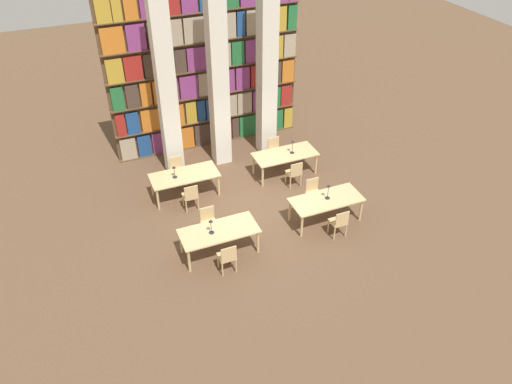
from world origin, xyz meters
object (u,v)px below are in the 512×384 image
reading_table_1 (326,201)px  chair_4 (191,196)px  chair_0 (227,257)px  reading_table_2 (184,177)px  desk_lamp_2 (174,170)px  reading_table_0 (219,233)px  reading_table_3 (285,156)px  desk_lamp_0 (211,224)px  pillar_left (166,85)px  chair_1 (209,222)px  chair_7 (275,150)px  chair_3 (314,192)px  chair_6 (294,173)px  pillar_right (267,68)px  chair_5 (177,170)px  desk_lamp_3 (293,144)px  desk_lamp_1 (328,189)px  pillar_center (218,76)px  chair_2 (339,222)px

reading_table_1 → chair_4: 3.90m
chair_0 → reading_table_2: size_ratio=0.44×
desk_lamp_2 → reading_table_0: bearing=-81.6°
reading_table_3 → desk_lamp_0: bearing=-140.7°
pillar_left → reading_table_1: (3.28, -4.20, -2.33)m
chair_1 → chair_7: size_ratio=1.00×
chair_3 → reading_table_3: chair_3 is taller
reading_table_1 → chair_3: chair_3 is taller
pillar_left → chair_3: bearing=-46.4°
reading_table_2 → chair_6: 3.38m
pillar_right → reading_table_1: size_ratio=2.96×
reading_table_0 → reading_table_3: bearing=40.9°
reading_table_3 → chair_7: (-0.02, 0.74, -0.18)m
desk_lamp_2 → chair_6: 3.69m
chair_3 → reading_table_0: bearing=15.1°
chair_5 → desk_lamp_3: (3.56, -0.86, 0.58)m
chair_3 → chair_4: same height
pillar_right → desk_lamp_0: pillar_right is taller
desk_lamp_2 → reading_table_3: (3.58, -0.04, -0.34)m
chair_1 → desk_lamp_1: desk_lamp_1 is taller
pillar_left → reading_table_2: 2.77m
pillar_center → desk_lamp_0: pillar_center is taller
pillar_right → chair_0: 6.51m
pillar_left → chair_6: pillar_left is taller
chair_0 → chair_6: size_ratio=1.00×
chair_1 → chair_6: same height
chair_5 → reading_table_0: bearing=92.7°
desk_lamp_2 → chair_7: 3.67m
chair_2 → chair_6: same height
chair_3 → chair_6: size_ratio=1.00×
chair_0 → desk_lamp_0: size_ratio=2.07×
chair_1 → pillar_left: bearing=-89.6°
reading_table_1 → chair_2: 0.77m
pillar_right → chair_5: bearing=-167.2°
reading_table_0 → chair_3: (3.22, 0.87, -0.18)m
reading_table_0 → pillar_center: bearing=70.1°
chair_0 → chair_4: same height
pillar_center → chair_1: pillar_center is taller
chair_0 → desk_lamp_2: desk_lamp_2 is taller
pillar_left → reading_table_3: 4.28m
reading_table_0 → chair_4: size_ratio=2.26×
reading_table_2 → chair_0: bearing=-88.7°
reading_table_1 → reading_table_3: (-0.04, 2.62, 0.00)m
pillar_right → reading_table_2: 4.32m
chair_1 → desk_lamp_2: (-0.37, 2.04, 0.53)m
pillar_center → reading_table_2: pillar_center is taller
chair_1 → reading_table_3: (3.21, 2.00, 0.18)m
reading_table_0 → desk_lamp_2: bearing=98.4°
pillar_left → desk_lamp_2: (-0.35, -1.54, -1.98)m
pillar_left → chair_1: size_ratio=6.69×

